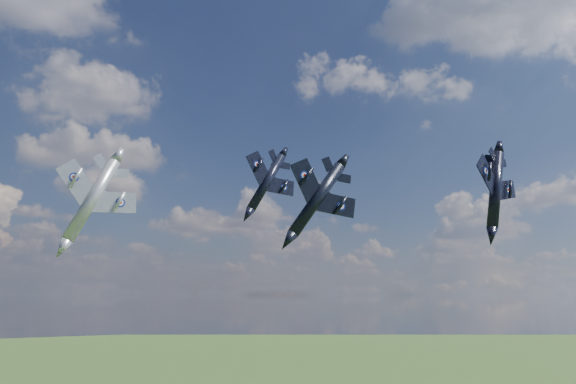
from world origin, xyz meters
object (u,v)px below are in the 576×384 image
jet_lead_navy (317,199)px  jet_high_navy (266,182)px  jet_right_navy (495,190)px  jet_left_silver (92,200)px

jet_lead_navy → jet_high_navy: 22.85m
jet_right_navy → jet_high_navy: (-15.09, 31.80, 5.10)m
jet_high_navy → jet_right_navy: bearing=-69.7°
jet_lead_navy → jet_left_silver: (-23.09, 17.19, 0.63)m
jet_right_navy → jet_left_silver: bearing=132.9°
jet_left_silver → jet_right_navy: bearing=-30.2°
jet_lead_navy → jet_left_silver: size_ratio=0.90×
jet_left_silver → jet_lead_navy: bearing=-33.8°
jet_high_navy → jet_lead_navy: bearing=-105.1°
jet_right_navy → jet_left_silver: size_ratio=0.85×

